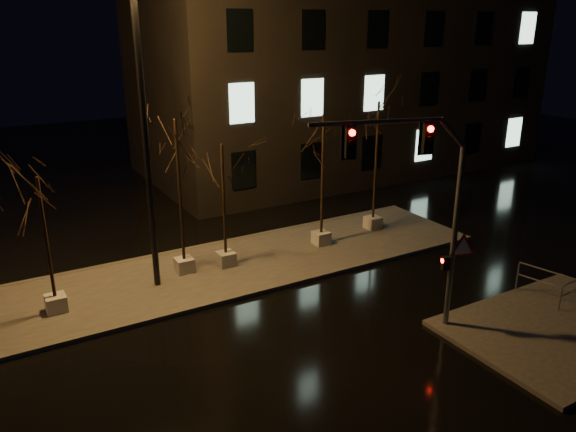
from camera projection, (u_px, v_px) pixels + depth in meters
ground at (300, 344)px, 16.93m from camera, size 90.00×90.00×0.00m
median at (220, 269)px, 21.80m from camera, size 22.00×5.00×0.15m
sidewalk_corner at (561, 329)px, 17.61m from camera, size 7.00×5.00×0.15m
building at (341, 49)px, 35.81m from camera, size 25.00×12.00×15.00m
tree_1 at (42, 208)px, 17.38m from camera, size 1.80×1.80×4.70m
tree_2 at (177, 155)px, 19.95m from camera, size 1.80×1.80×5.99m
tree_3 at (223, 172)px, 20.78m from camera, size 1.80×1.80×4.95m
tree_4 at (323, 145)px, 22.69m from camera, size 1.80×1.80×5.70m
tree_5 at (378, 131)px, 24.46m from camera, size 1.80×1.80×5.96m
traffic_signal_mast at (426, 196)px, 16.13m from camera, size 5.17×1.64×6.56m
streetlight_main at (143, 107)px, 18.32m from camera, size 2.74×1.04×11.09m
guard_rail_b at (550, 282)px, 18.98m from camera, size 0.58×2.26×1.10m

